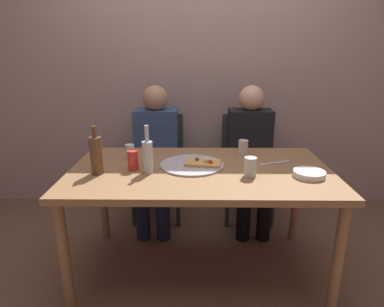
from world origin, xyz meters
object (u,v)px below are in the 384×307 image
at_px(soda_can, 133,160).
at_px(chair_left, 158,159).
at_px(dining_table, 200,180).
at_px(tumbler_near, 243,147).
at_px(chair_right, 247,160).
at_px(guest_in_sweater, 156,150).
at_px(beer_bottle, 148,156).
at_px(wine_glass, 250,167).
at_px(pizza_slice_last, 203,163).
at_px(pizza_tray, 192,165).
at_px(guest_in_beanie, 251,151).
at_px(tumbler_far, 130,151).
at_px(plate_stack, 309,174).
at_px(table_knife, 275,163).
at_px(wine_bottle, 96,155).

distance_m(soda_can, chair_left, 0.92).
distance_m(dining_table, tumbler_near, 0.45).
bearing_deg(chair_right, soda_can, 46.09).
relative_size(chair_left, guest_in_sweater, 0.77).
bearing_deg(tumbler_near, beer_bottle, -148.76).
xyz_separation_m(tumbler_near, wine_glass, (-0.02, -0.43, 0.01)).
bearing_deg(wine_glass, pizza_slice_last, 147.68).
bearing_deg(wine_glass, soda_can, 171.48).
bearing_deg(guest_in_sweater, chair_right, -169.19).
height_order(pizza_tray, beer_bottle, beer_bottle).
xyz_separation_m(pizza_slice_last, guest_in_sweater, (-0.38, 0.66, -0.12)).
distance_m(wine_glass, guest_in_beanie, 0.85).
bearing_deg(tumbler_far, pizza_tray, -20.07).
bearing_deg(plate_stack, chair_left, 135.52).
xyz_separation_m(soda_can, table_knife, (0.90, 0.12, -0.06)).
height_order(tumbler_far, soda_can, soda_can).
xyz_separation_m(beer_bottle, chair_left, (-0.05, 0.92, -0.33)).
bearing_deg(chair_right, guest_in_beanie, 90.00).
bearing_deg(wine_glass, chair_left, 123.68).
relative_size(chair_right, guest_in_sweater, 0.77).
bearing_deg(chair_right, guest_in_sweater, 10.81).
xyz_separation_m(dining_table, pizza_tray, (-0.05, 0.05, 0.08)).
bearing_deg(beer_bottle, chair_left, 93.09).
height_order(wine_bottle, chair_right, wine_bottle).
relative_size(tumbler_near, guest_in_beanie, 0.09).
distance_m(pizza_slice_last, table_knife, 0.47).
xyz_separation_m(table_knife, guest_in_beanie, (-0.06, 0.60, -0.10)).
bearing_deg(dining_table, pizza_slice_last, 64.61).
relative_size(dining_table, wine_bottle, 5.56).
distance_m(beer_bottle, soda_can, 0.12).
xyz_separation_m(soda_can, plate_stack, (1.04, -0.11, -0.04)).
relative_size(chair_right, guest_in_beanie, 0.77).
bearing_deg(pizza_tray, tumbler_far, 159.93).
bearing_deg(wine_glass, plate_stack, -0.04).
bearing_deg(chair_left, chair_right, -180.00).
relative_size(tumbler_near, chair_left, 0.11).
relative_size(pizza_tray, wine_bottle, 1.39).
xyz_separation_m(wine_glass, chair_left, (-0.65, 0.98, -0.28)).
height_order(pizza_tray, wine_glass, wine_glass).
relative_size(guest_in_sweater, guest_in_beanie, 1.00).
xyz_separation_m(tumbler_far, chair_right, (0.90, 0.65, -0.27)).
distance_m(wine_bottle, tumbler_far, 0.33).
bearing_deg(guest_in_beanie, guest_in_sweater, 0.00).
bearing_deg(chair_left, pizza_tray, 111.22).
distance_m(plate_stack, chair_left, 1.42).
bearing_deg(beer_bottle, tumbler_near, 31.24).
relative_size(beer_bottle, soda_can, 2.38).
xyz_separation_m(tumbler_far, soda_can, (0.06, -0.23, 0.01)).
distance_m(pizza_tray, chair_left, 0.89).
bearing_deg(wine_bottle, guest_in_beanie, 37.19).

